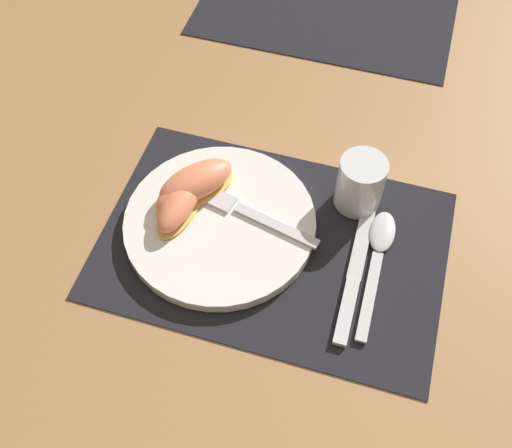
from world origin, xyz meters
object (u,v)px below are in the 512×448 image
(citrus_wedge_2, at_px, (182,199))
(plate, at_px, (220,223))
(juice_glass, at_px, (360,185))
(knife, at_px, (356,269))
(fork, at_px, (238,208))
(spoon, at_px, (379,248))
(citrus_wedge_0, at_px, (196,183))
(citrus_wedge_1, at_px, (184,190))

(citrus_wedge_2, bearing_deg, plate, -7.36)
(plate, bearing_deg, juice_glass, 29.39)
(juice_glass, height_order, knife, juice_glass)
(fork, distance_m, citrus_wedge_2, 0.07)
(spoon, distance_m, citrus_wedge_2, 0.26)
(citrus_wedge_0, bearing_deg, knife, -12.56)
(juice_glass, distance_m, knife, 0.11)
(plate, distance_m, citrus_wedge_2, 0.06)
(plate, relative_size, citrus_wedge_2, 2.07)
(plate, relative_size, knife, 1.13)
(spoon, bearing_deg, citrus_wedge_2, -176.39)
(juice_glass, xyz_separation_m, knife, (0.02, -0.11, -0.03))
(plate, height_order, knife, plate)
(citrus_wedge_1, height_order, citrus_wedge_2, same)
(juice_glass, xyz_separation_m, citrus_wedge_2, (-0.22, -0.09, -0.00))
(knife, relative_size, fork, 1.16)
(knife, height_order, citrus_wedge_2, citrus_wedge_2)
(knife, relative_size, citrus_wedge_1, 2.12)
(spoon, xyz_separation_m, citrus_wedge_1, (-0.27, -0.00, 0.02))
(citrus_wedge_1, bearing_deg, plate, -21.17)
(plate, bearing_deg, citrus_wedge_1, 158.83)
(fork, xyz_separation_m, citrus_wedge_1, (-0.08, 0.00, 0.01))
(juice_glass, bearing_deg, spoon, -58.01)
(fork, height_order, citrus_wedge_0, citrus_wedge_0)
(knife, bearing_deg, plate, 175.47)
(juice_glass, bearing_deg, fork, -154.21)
(fork, height_order, citrus_wedge_1, citrus_wedge_1)
(citrus_wedge_0, xyz_separation_m, citrus_wedge_2, (-0.01, -0.03, -0.00))
(fork, bearing_deg, knife, -12.34)
(knife, bearing_deg, spoon, 59.25)
(juice_glass, xyz_separation_m, citrus_wedge_0, (-0.21, -0.06, -0.00))
(fork, distance_m, citrus_wedge_1, 0.08)
(knife, bearing_deg, fork, 167.66)
(juice_glass, xyz_separation_m, spoon, (0.04, -0.07, -0.03))
(citrus_wedge_0, bearing_deg, juice_glass, 15.03)
(plate, bearing_deg, citrus_wedge_0, 140.68)
(juice_glass, distance_m, spoon, 0.09)
(citrus_wedge_1, relative_size, citrus_wedge_2, 0.87)
(citrus_wedge_2, bearing_deg, juice_glass, 21.40)
(plate, relative_size, spoon, 1.32)
(fork, height_order, citrus_wedge_2, citrus_wedge_2)
(knife, height_order, citrus_wedge_0, citrus_wedge_0)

